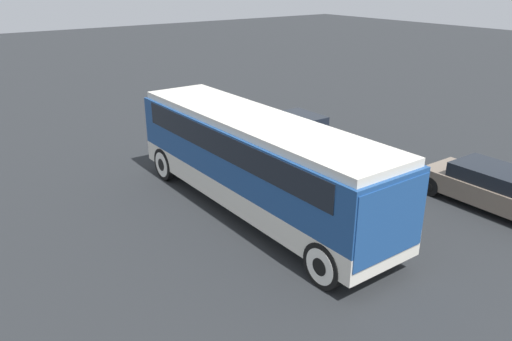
% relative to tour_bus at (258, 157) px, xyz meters
% --- Properties ---
extents(ground_plane, '(120.00, 120.00, 0.00)m').
position_rel_tour_bus_xyz_m(ground_plane, '(-0.10, -0.00, -1.88)').
color(ground_plane, '#26282B').
extents(tour_bus, '(10.53, 2.58, 3.09)m').
position_rel_tour_bus_xyz_m(tour_bus, '(0.00, 0.00, 0.00)').
color(tour_bus, silver).
rests_on(tour_bus, ground_plane).
extents(parked_car_near, '(4.68, 1.87, 1.35)m').
position_rel_tour_bus_xyz_m(parked_car_near, '(4.27, 6.35, -1.19)').
color(parked_car_near, '#7A6B5B').
rests_on(parked_car_near, ground_plane).
extents(parked_car_mid, '(4.04, 1.89, 1.36)m').
position_rel_tour_bus_xyz_m(parked_car_mid, '(-4.25, 5.45, -1.20)').
color(parked_car_mid, navy).
rests_on(parked_car_mid, ground_plane).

